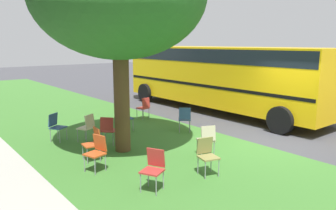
{
  "coord_description": "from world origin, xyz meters",
  "views": [
    {
      "loc": [
        -5.75,
        8.44,
        3.05
      ],
      "look_at": [
        3.09,
        1.33,
        0.91
      ],
      "focal_mm": 35.25,
      "sensor_mm": 36.0,
      "label": 1
    }
  ],
  "objects_px": {
    "chair_8": "(207,138)",
    "chair_6": "(108,128)",
    "chair_0": "(56,125)",
    "school_bus": "(219,72)",
    "chair_2": "(87,126)",
    "chair_1": "(144,106)",
    "chair_7": "(154,166)",
    "chair_10": "(94,141)",
    "chair_3": "(97,150)",
    "chair_4": "(185,117)",
    "chair_9": "(207,153)",
    "chair_5": "(125,116)"
  },
  "relations": [
    {
      "from": "chair_2",
      "to": "chair_7",
      "type": "relative_size",
      "value": 1.0
    },
    {
      "from": "chair_7",
      "to": "chair_4",
      "type": "bearing_deg",
      "value": -49.57
    },
    {
      "from": "chair_5",
      "to": "chair_10",
      "type": "xyz_separation_m",
      "value": [
        -2.15,
        2.28,
        0.0
      ]
    },
    {
      "from": "school_bus",
      "to": "chair_2",
      "type": "bearing_deg",
      "value": 96.35
    },
    {
      "from": "chair_6",
      "to": "chair_9",
      "type": "relative_size",
      "value": 1.0
    },
    {
      "from": "chair_3",
      "to": "chair_6",
      "type": "height_order",
      "value": "same"
    },
    {
      "from": "chair_8",
      "to": "chair_10",
      "type": "bearing_deg",
      "value": 57.24
    },
    {
      "from": "chair_7",
      "to": "school_bus",
      "type": "distance_m",
      "value": 8.75
    },
    {
      "from": "chair_1",
      "to": "chair_5",
      "type": "distance_m",
      "value": 1.85
    },
    {
      "from": "school_bus",
      "to": "chair_4",
      "type": "bearing_deg",
      "value": 116.06
    },
    {
      "from": "chair_8",
      "to": "chair_6",
      "type": "bearing_deg",
      "value": 31.55
    },
    {
      "from": "chair_1",
      "to": "chair_7",
      "type": "xyz_separation_m",
      "value": [
        -5.6,
        3.64,
        0.0
      ]
    },
    {
      "from": "chair_7",
      "to": "chair_9",
      "type": "bearing_deg",
      "value": -94.1
    },
    {
      "from": "chair_7",
      "to": "chair_0",
      "type": "bearing_deg",
      "value": 3.47
    },
    {
      "from": "chair_1",
      "to": "chair_8",
      "type": "distance_m",
      "value": 4.98
    },
    {
      "from": "chair_3",
      "to": "chair_7",
      "type": "bearing_deg",
      "value": -165.77
    },
    {
      "from": "chair_5",
      "to": "chair_7",
      "type": "distance_m",
      "value": 5.03
    },
    {
      "from": "chair_5",
      "to": "chair_6",
      "type": "distance_m",
      "value": 1.78
    },
    {
      "from": "chair_7",
      "to": "chair_10",
      "type": "xyz_separation_m",
      "value": [
        2.42,
        0.17,
        0.0
      ]
    },
    {
      "from": "chair_1",
      "to": "chair_7",
      "type": "bearing_deg",
      "value": 146.99
    },
    {
      "from": "chair_0",
      "to": "chair_2",
      "type": "relative_size",
      "value": 1.0
    },
    {
      "from": "chair_4",
      "to": "school_bus",
      "type": "xyz_separation_m",
      "value": [
        1.77,
        -3.62,
        1.24
      ]
    },
    {
      "from": "chair_0",
      "to": "chair_7",
      "type": "distance_m",
      "value": 4.79
    },
    {
      "from": "chair_3",
      "to": "chair_7",
      "type": "xyz_separation_m",
      "value": [
        -1.71,
        -0.43,
        0.0
      ]
    },
    {
      "from": "chair_1",
      "to": "school_bus",
      "type": "distance_m",
      "value": 3.85
    },
    {
      "from": "chair_0",
      "to": "chair_6",
      "type": "relative_size",
      "value": 1.0
    },
    {
      "from": "chair_6",
      "to": "chair_3",
      "type": "bearing_deg",
      "value": 143.95
    },
    {
      "from": "chair_2",
      "to": "chair_5",
      "type": "xyz_separation_m",
      "value": [
        0.5,
        -1.69,
        0.0
      ]
    },
    {
      "from": "chair_10",
      "to": "chair_4",
      "type": "bearing_deg",
      "value": -80.46
    },
    {
      "from": "chair_5",
      "to": "school_bus",
      "type": "distance_m",
      "value": 5.24
    },
    {
      "from": "chair_4",
      "to": "chair_6",
      "type": "height_order",
      "value": "same"
    },
    {
      "from": "chair_0",
      "to": "chair_8",
      "type": "bearing_deg",
      "value": -146.38
    },
    {
      "from": "chair_3",
      "to": "chair_8",
      "type": "bearing_deg",
      "value": -108.32
    },
    {
      "from": "chair_0",
      "to": "chair_8",
      "type": "height_order",
      "value": "same"
    },
    {
      "from": "chair_5",
      "to": "chair_6",
      "type": "bearing_deg",
      "value": 131.7
    },
    {
      "from": "chair_0",
      "to": "chair_7",
      "type": "height_order",
      "value": "same"
    },
    {
      "from": "chair_2",
      "to": "school_bus",
      "type": "xyz_separation_m",
      "value": [
        0.75,
        -6.77,
        1.24
      ]
    },
    {
      "from": "chair_0",
      "to": "school_bus",
      "type": "relative_size",
      "value": 0.08
    },
    {
      "from": "chair_2",
      "to": "school_bus",
      "type": "distance_m",
      "value": 6.93
    },
    {
      "from": "chair_3",
      "to": "school_bus",
      "type": "xyz_separation_m",
      "value": [
        3.1,
        -7.63,
        1.24
      ]
    },
    {
      "from": "chair_6",
      "to": "chair_8",
      "type": "height_order",
      "value": "same"
    },
    {
      "from": "chair_7",
      "to": "chair_6",
      "type": "bearing_deg",
      "value": -12.95
    },
    {
      "from": "chair_9",
      "to": "school_bus",
      "type": "relative_size",
      "value": 0.08
    },
    {
      "from": "chair_0",
      "to": "chair_4",
      "type": "relative_size",
      "value": 1.0
    },
    {
      "from": "chair_3",
      "to": "chair_10",
      "type": "height_order",
      "value": "same"
    },
    {
      "from": "chair_2",
      "to": "chair_6",
      "type": "xyz_separation_m",
      "value": [
        -0.69,
        -0.35,
        0.0
      ]
    },
    {
      "from": "school_bus",
      "to": "chair_3",
      "type": "bearing_deg",
      "value": 112.14
    },
    {
      "from": "chair_2",
      "to": "chair_6",
      "type": "bearing_deg",
      "value": -152.88
    },
    {
      "from": "chair_8",
      "to": "chair_0",
      "type": "bearing_deg",
      "value": 33.62
    },
    {
      "from": "chair_2",
      "to": "chair_6",
      "type": "distance_m",
      "value": 0.77
    }
  ]
}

